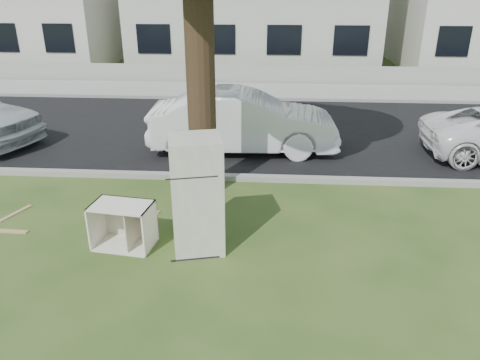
{
  "coord_description": "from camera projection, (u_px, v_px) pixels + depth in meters",
  "views": [
    {
      "loc": [
        0.9,
        -6.72,
        4.01
      ],
      "look_at": [
        0.41,
        0.6,
        0.81
      ],
      "focal_mm": 35.0,
      "sensor_mm": 36.0,
      "label": 1
    }
  ],
  "objects": [
    {
      "name": "low_wall",
      "position": [
        250.0,
        74.0,
        19.19
      ],
      "size": [
        120.0,
        0.15,
        0.7
      ],
      "primitive_type": "cube",
      "color": "gray",
      "rests_on": "ground"
    },
    {
      "name": "car_center",
      "position": [
        243.0,
        121.0,
        11.47
      ],
      "size": [
        4.63,
        1.76,
        1.51
      ],
      "primitive_type": "imported",
      "rotation": [
        0.0,
        0.0,
        1.61
      ],
      "color": "white",
      "rests_on": "ground"
    },
    {
      "name": "road",
      "position": [
        239.0,
        130.0,
        13.29
      ],
      "size": [
        120.0,
        7.0,
        0.01
      ],
      "primitive_type": "cube",
      "color": "black",
      "rests_on": "ground"
    },
    {
      "name": "ground",
      "position": [
        213.0,
        238.0,
        7.81
      ],
      "size": [
        120.0,
        120.0,
        0.0
      ],
      "primitive_type": "plane",
      "color": "#2D4819"
    },
    {
      "name": "sidewalk",
      "position": [
        248.0,
        91.0,
        17.87
      ],
      "size": [
        120.0,
        2.8,
        0.01
      ],
      "primitive_type": "cube",
      "color": "gray",
      "rests_on": "ground"
    },
    {
      "name": "kerb_far",
      "position": [
        246.0,
        100.0,
        16.54
      ],
      "size": [
        120.0,
        0.18,
        0.12
      ],
      "primitive_type": "cube",
      "color": "gray",
      "rests_on": "ground"
    },
    {
      "name": "cabinet",
      "position": [
        123.0,
        225.0,
        7.46
      ],
      "size": [
        1.02,
        0.71,
        0.74
      ],
      "primitive_type": "cube",
      "rotation": [
        0.0,
        0.0,
        -0.14
      ],
      "color": "white",
      "rests_on": "ground"
    },
    {
      "name": "kerb_near",
      "position": [
        227.0,
        180.0,
        10.05
      ],
      "size": [
        120.0,
        0.18,
        0.12
      ],
      "primitive_type": "cube",
      "color": "gray",
      "rests_on": "ground"
    },
    {
      "name": "fridge",
      "position": [
        197.0,
        195.0,
        7.17
      ],
      "size": [
        0.91,
        0.87,
        1.86
      ],
      "primitive_type": "cube",
      "rotation": [
        0.0,
        0.0,
        0.24
      ],
      "color": "#B7B1A5",
      "rests_on": "ground"
    },
    {
      "name": "plank_b",
      "position": [
        134.0,
        209.0,
        8.75
      ],
      "size": [
        1.0,
        0.29,
        0.02
      ],
      "primitive_type": "cube",
      "rotation": [
        0.0,
        0.0,
        -0.19
      ],
      "color": "tan",
      "rests_on": "ground"
    },
    {
      "name": "plank_c",
      "position": [
        15.0,
        213.0,
        8.61
      ],
      "size": [
        0.33,
        0.7,
        0.02
      ],
      "primitive_type": "cube",
      "rotation": [
        0.0,
        0.0,
        1.21
      ],
      "color": "tan",
      "rests_on": "ground"
    }
  ]
}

